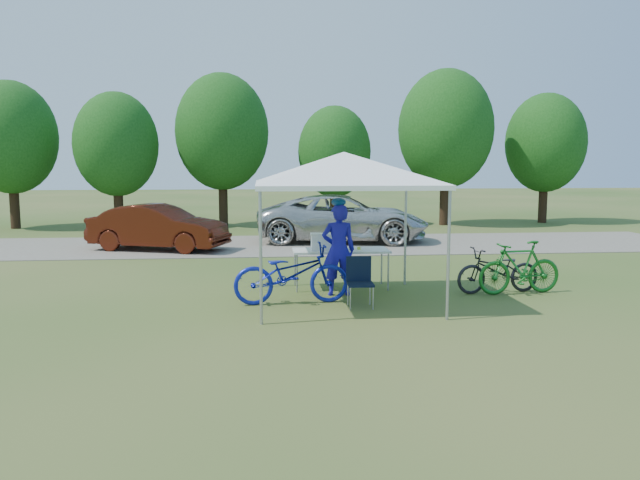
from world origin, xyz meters
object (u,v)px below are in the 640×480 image
object	(u,v)px
bike_blue	(291,274)
minivan	(343,218)
cyclist	(339,250)
cooler	(322,241)
bike_green	(520,268)
folding_chair	(360,277)
sedan	(158,227)
bike_dark	(498,270)
folding_table	(341,251)

from	to	relation	value
bike_blue	minivan	bearing A→B (deg)	-18.49
cyclist	minivan	bearing A→B (deg)	-97.65
cooler	bike_green	xyz separation A→B (m)	(3.76, -0.91, -0.44)
folding_chair	sedan	xyz separation A→B (m)	(-4.70, 7.59, 0.16)
minivan	sedan	distance (m)	5.77
sedan	folding_chair	bearing A→B (deg)	-129.08
cyclist	bike_blue	world-z (taller)	cyclist
bike_blue	bike_dark	size ratio (longest dim) A/B	1.21
folding_table	cooler	world-z (taller)	cooler
bike_blue	folding_table	bearing A→B (deg)	-43.73
folding_chair	cyclist	xyz separation A→B (m)	(-0.26, 0.97, 0.36)
bike_blue	bike_dark	xyz separation A→B (m)	(4.07, 0.54, -0.10)
bike_blue	bike_green	xyz separation A→B (m)	(4.44, 0.42, -0.03)
bike_blue	sedan	size ratio (longest dim) A/B	0.52
minivan	sedan	bearing A→B (deg)	111.79
cooler	sedan	bearing A→B (deg)	125.17
cooler	minivan	xyz separation A→B (m)	(1.40, 7.36, -0.19)
cooler	bike_dark	bearing A→B (deg)	-13.10
folding_table	sedan	size ratio (longest dim) A/B	0.48
cooler	bike_green	world-z (taller)	cooler
folding_chair	bike_blue	bearing A→B (deg)	166.92
folding_chair	cyclist	size ratio (longest dim) A/B	0.50
folding_table	sedan	world-z (taller)	sedan
folding_table	bike_green	distance (m)	3.51
folding_table	cooler	xyz separation A→B (m)	(-0.38, 0.00, 0.21)
bike_green	minivan	bearing A→B (deg)	-171.88
cooler	cyclist	bearing A→B (deg)	-69.68
folding_table	folding_chair	bearing A→B (deg)	-85.61
bike_blue	sedan	bearing A→B (deg)	20.75
cyclist	bike_dark	distance (m)	3.17
folding_table	minivan	distance (m)	7.43
folding_table	minivan	size ratio (longest dim) A/B	0.36
folding_chair	bike_green	xyz separation A→B (m)	(3.25, 0.74, 0.00)
cooler	bike_green	bearing A→B (deg)	-13.58
folding_chair	sedan	world-z (taller)	sedan
folding_table	bike_dark	xyz separation A→B (m)	(3.01, -0.79, -0.30)
sedan	cyclist	bearing A→B (deg)	-126.97
bike_blue	bike_dark	distance (m)	4.11
cyclist	minivan	xyz separation A→B (m)	(1.15, 8.03, -0.11)
cyclist	bike_dark	bearing A→B (deg)	178.40
folding_chair	bike_green	size ratio (longest dim) A/B	0.51
cooler	cyclist	world-z (taller)	cyclist
folding_table	cooler	distance (m)	0.43
cyclist	sedan	bearing A→B (deg)	-55.65
cooler	minivan	size ratio (longest dim) A/B	0.08
cooler	bike_dark	world-z (taller)	cooler
cooler	folding_chair	bearing A→B (deg)	-72.93
cooler	bike_dark	size ratio (longest dim) A/B	0.27
folding_chair	bike_blue	xyz separation A→B (m)	(-1.19, 0.32, 0.03)
cyclist	sedan	xyz separation A→B (m)	(-4.44, 6.62, -0.20)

